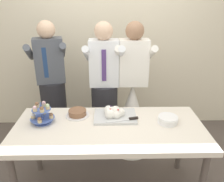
{
  "coord_description": "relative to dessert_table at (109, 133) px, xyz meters",
  "views": [
    {
      "loc": [
        -0.01,
        -1.83,
        1.9
      ],
      "look_at": [
        0.03,
        0.15,
        1.07
      ],
      "focal_mm": 36.28,
      "sensor_mm": 36.0,
      "label": 1
    }
  ],
  "objects": [
    {
      "name": "person_bride",
      "position": [
        0.3,
        0.73,
        -0.12
      ],
      "size": [
        0.56,
        0.56,
        1.66
      ],
      "color": "white",
      "rests_on": "ground_plane"
    },
    {
      "name": "dessert_table",
      "position": [
        0.0,
        0.0,
        0.0
      ],
      "size": [
        1.8,
        0.8,
        0.78
      ],
      "color": "silver",
      "rests_on": "ground_plane"
    },
    {
      "name": "cupcake_stand",
      "position": [
        -0.64,
        0.09,
        0.16
      ],
      "size": [
        0.23,
        0.23,
        0.21
      ],
      "color": "#4C66B2",
      "rests_on": "dessert_table"
    },
    {
      "name": "person_groom",
      "position": [
        -0.05,
        0.72,
        0.05
      ],
      "size": [
        0.46,
        0.49,
        1.66
      ],
      "color": "#232328",
      "rests_on": "ground_plane"
    },
    {
      "name": "main_cake_tray",
      "position": [
        0.06,
        0.18,
        0.12
      ],
      "size": [
        0.43,
        0.31,
        0.12
      ],
      "color": "silver",
      "rests_on": "dessert_table"
    },
    {
      "name": "round_cake",
      "position": [
        -0.32,
        0.22,
        0.1
      ],
      "size": [
        0.24,
        0.24,
        0.06
      ],
      "color": "white",
      "rests_on": "dessert_table"
    },
    {
      "name": "person_guest",
      "position": [
        -0.71,
        0.84,
        0.05
      ],
      "size": [
        0.56,
        0.58,
        1.66
      ],
      "color": "#232328",
      "rests_on": "ground_plane"
    },
    {
      "name": "plate_stack",
      "position": [
        0.57,
        0.06,
        0.11
      ],
      "size": [
        0.19,
        0.19,
        0.07
      ],
      "color": "white",
      "rests_on": "dessert_table"
    },
    {
      "name": "rear_wall",
      "position": [
        0.0,
        1.47,
        0.75
      ],
      "size": [
        5.2,
        0.1,
        2.9
      ],
      "primitive_type": "cube",
      "color": "beige",
      "rests_on": "ground_plane"
    }
  ]
}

